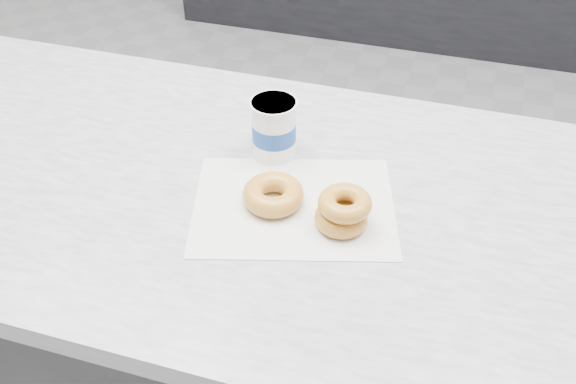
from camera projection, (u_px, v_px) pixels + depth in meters
name	position (u px, v px, depth m)	size (l,w,h in m)	color
ground	(302.00, 282.00, 2.16)	(5.00, 5.00, 0.00)	gray
counter	(231.00, 338.00, 1.43)	(3.06, 0.76, 0.90)	#333335
wax_paper	(294.00, 205.00, 1.09)	(0.34, 0.26, 0.00)	silver
donut_single	(273.00, 195.00, 1.08)	(0.11, 0.11, 0.04)	gold
donut_stack	(343.00, 211.00, 1.03)	(0.12, 0.12, 0.06)	gold
coffee_cup	(274.00, 128.00, 1.17)	(0.10, 0.10, 0.11)	white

